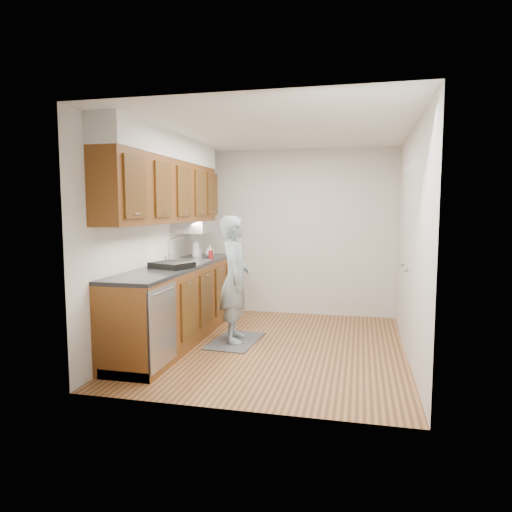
% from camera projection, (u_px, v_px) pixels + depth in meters
% --- Properties ---
extents(floor, '(3.50, 3.50, 0.00)m').
position_uv_depth(floor, '(274.00, 346.00, 5.38)').
color(floor, '#A26D3D').
rests_on(floor, ground).
extents(ceiling, '(3.50, 3.50, 0.00)m').
position_uv_depth(ceiling, '(275.00, 130.00, 5.12)').
color(ceiling, white).
rests_on(ceiling, wall_left).
extents(wall_left, '(0.02, 3.50, 2.50)m').
position_uv_depth(wall_left, '(154.00, 239.00, 5.58)').
color(wall_left, silver).
rests_on(wall_left, floor).
extents(wall_right, '(0.02, 3.50, 2.50)m').
position_uv_depth(wall_right, '(411.00, 243.00, 4.92)').
color(wall_right, silver).
rests_on(wall_right, floor).
extents(wall_back, '(3.00, 0.02, 2.50)m').
position_uv_depth(wall_back, '(295.00, 233.00, 6.95)').
color(wall_back, silver).
rests_on(wall_back, floor).
extents(counter, '(0.64, 2.80, 1.30)m').
position_uv_depth(counter, '(178.00, 301.00, 5.59)').
color(counter, brown).
rests_on(counter, floor).
extents(upper_cabinets, '(0.47, 2.80, 1.21)m').
position_uv_depth(upper_cabinets, '(167.00, 181.00, 5.52)').
color(upper_cabinets, brown).
rests_on(upper_cabinets, wall_left).
extents(closet_door, '(0.02, 1.22, 2.05)m').
position_uv_depth(closet_door, '(406.00, 261.00, 5.23)').
color(closet_door, silver).
rests_on(closet_door, wall_right).
extents(floor_mat, '(0.58, 0.91, 0.02)m').
position_uv_depth(floor_mat, '(235.00, 341.00, 5.57)').
color(floor_mat, '#5E5D60').
rests_on(floor_mat, floor).
extents(person, '(0.51, 0.67, 1.72)m').
position_uv_depth(person, '(235.00, 271.00, 5.48)').
color(person, '#869AA4').
rests_on(person, floor_mat).
extents(soap_bottle_a, '(0.12, 0.12, 0.28)m').
position_uv_depth(soap_bottle_a, '(196.00, 248.00, 6.29)').
color(soap_bottle_a, silver).
rests_on(soap_bottle_a, counter).
extents(soap_bottle_b, '(0.09, 0.09, 0.17)m').
position_uv_depth(soap_bottle_b, '(198.00, 252.00, 6.30)').
color(soap_bottle_b, silver).
rests_on(soap_bottle_b, counter).
extents(soap_bottle_c, '(0.18, 0.18, 0.18)m').
position_uv_depth(soap_bottle_c, '(209.00, 251.00, 6.40)').
color(soap_bottle_c, silver).
rests_on(soap_bottle_c, counter).
extents(soda_can, '(0.08, 0.08, 0.12)m').
position_uv_depth(soda_can, '(211.00, 254.00, 6.18)').
color(soda_can, maroon).
rests_on(soda_can, counter).
extents(dish_rack, '(0.53, 0.49, 0.07)m').
position_uv_depth(dish_rack, '(172.00, 265.00, 5.24)').
color(dish_rack, black).
rests_on(dish_rack, counter).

